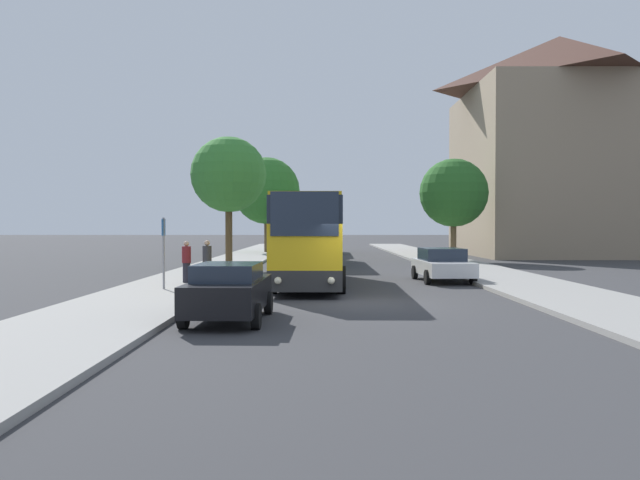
# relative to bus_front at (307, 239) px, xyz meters

# --- Properties ---
(ground_plane) EXTENTS (300.00, 300.00, 0.00)m
(ground_plane) POSITION_rel_bus_front_xyz_m (1.71, -5.87, -1.90)
(ground_plane) COLOR #38383A
(ground_plane) RESTS_ON ground
(sidewalk_left) EXTENTS (4.00, 120.00, 0.15)m
(sidewalk_left) POSITION_rel_bus_front_xyz_m (-5.29, -5.87, -1.83)
(sidewalk_left) COLOR gray
(sidewalk_left) RESTS_ON ground_plane
(sidewalk_right) EXTENTS (4.00, 120.00, 0.15)m
(sidewalk_right) POSITION_rel_bus_front_xyz_m (8.71, -5.87, -1.83)
(sidewalk_right) COLOR gray
(sidewalk_right) RESTS_ON ground_plane
(building_right_background) EXTENTS (15.01, 15.83, 18.21)m
(building_right_background) POSITION_rel_bus_front_xyz_m (20.35, 26.60, 7.20)
(building_right_background) COLOR gray
(building_right_background) RESTS_ON ground_plane
(bus_front) EXTENTS (2.89, 10.83, 3.57)m
(bus_front) POSITION_rel_bus_front_xyz_m (0.00, 0.00, 0.00)
(bus_front) COLOR #2D2D2D
(bus_front) RESTS_ON ground_plane
(bus_middle) EXTENTS (2.85, 11.62, 3.42)m
(bus_middle) POSITION_rel_bus_front_xyz_m (-0.05, 14.81, -0.08)
(bus_middle) COLOR #238942
(bus_middle) RESTS_ON ground_plane
(bus_rear) EXTENTS (2.98, 11.58, 3.23)m
(bus_rear) POSITION_rel_bus_front_xyz_m (-0.28, 29.70, -0.17)
(bus_rear) COLOR silver
(bus_rear) RESTS_ON ground_plane
(parked_car_left_curb) EXTENTS (2.02, 4.16, 1.48)m
(parked_car_left_curb) POSITION_rel_bus_front_xyz_m (-1.91, -9.66, -1.12)
(parked_car_left_curb) COLOR black
(parked_car_left_curb) RESTS_ON ground_plane
(parked_car_right_near) EXTENTS (2.26, 4.49, 1.46)m
(parked_car_right_near) POSITION_rel_bus_front_xyz_m (5.77, 1.72, -1.14)
(parked_car_right_near) COLOR silver
(parked_car_right_near) RESTS_ON ground_plane
(bus_stop_sign) EXTENTS (0.08, 0.45, 2.59)m
(bus_stop_sign) POSITION_rel_bus_front_xyz_m (-5.24, -3.03, -0.15)
(bus_stop_sign) COLOR gray
(bus_stop_sign) RESTS_ON sidewalk_left
(pedestrian_waiting_near) EXTENTS (0.36, 0.36, 1.68)m
(pedestrian_waiting_near) POSITION_rel_bus_front_xyz_m (-4.97, -0.46, -0.91)
(pedestrian_waiting_near) COLOR #23232D
(pedestrian_waiting_near) RESTS_ON sidewalk_left
(pedestrian_waiting_far) EXTENTS (0.36, 0.36, 1.71)m
(pedestrian_waiting_far) POSITION_rel_bus_front_xyz_m (-4.12, -0.55, -0.89)
(pedestrian_waiting_far) COLOR #23232D
(pedestrian_waiting_far) RESTS_ON sidewalk_left
(tree_left_near) EXTENTS (4.34, 4.34, 7.40)m
(tree_left_near) POSITION_rel_bus_front_xyz_m (-4.83, 10.28, 3.46)
(tree_left_near) COLOR #513D23
(tree_left_near) RESTS_ON sidewalk_left
(tree_left_far) EXTENTS (5.86, 5.86, 8.32)m
(tree_left_far) POSITION_rel_bus_front_xyz_m (-4.30, 29.25, 3.63)
(tree_left_far) COLOR brown
(tree_left_far) RESTS_ON sidewalk_left
(tree_right_near) EXTENTS (4.69, 4.69, 6.92)m
(tree_right_near) POSITION_rel_bus_front_xyz_m (9.62, 17.39, 2.80)
(tree_right_near) COLOR brown
(tree_right_near) RESTS_ON sidewalk_right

